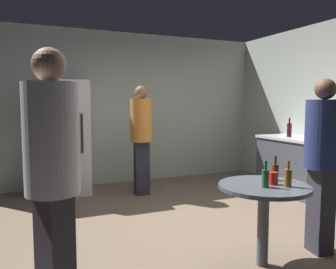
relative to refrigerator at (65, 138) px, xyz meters
name	(u,v)px	position (x,y,z in m)	size (l,w,h in m)	color
ground_plane	(191,234)	(1.10, -2.20, -0.95)	(5.20, 5.20, 0.10)	#7A6651
wall_back	(124,108)	(1.10, 0.43, 0.45)	(5.32, 0.06, 2.70)	beige
refrigerator	(65,138)	(0.00, 0.00, 0.00)	(0.70, 0.68, 1.80)	white
kitchen_counter	(319,171)	(3.38, -1.92, -0.45)	(0.64, 2.19, 0.90)	#4C515B
wine_bottle_on_counter	(289,130)	(3.35, -1.32, 0.12)	(0.08, 0.08, 0.31)	#3F141E
foreground_table	(264,196)	(1.30, -3.22, -0.27)	(0.80, 0.80, 0.73)	#4C515B
beer_bottle_amber	(288,177)	(1.44, -3.35, -0.08)	(0.06, 0.06, 0.23)	#8C5919
beer_bottle_brown	(275,171)	(1.51, -3.12, -0.08)	(0.06, 0.06, 0.23)	#593314
beer_bottle_green	(265,178)	(1.25, -3.29, -0.08)	(0.06, 0.06, 0.23)	#26662D
plastic_cup_red	(273,178)	(1.39, -3.24, -0.11)	(0.08, 0.08, 0.11)	red
person_in_orange_shirt	(141,131)	(1.09, -0.53, 0.10)	(0.36, 0.36, 1.71)	#2D2D38
person_in_white_shirt	(52,167)	(-0.47, -3.35, 0.15)	(0.46, 0.46, 1.79)	#2D2D38
person_in_navy_shirt	(323,152)	(1.99, -3.22, 0.08)	(0.40, 0.40, 1.68)	#2D2D38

